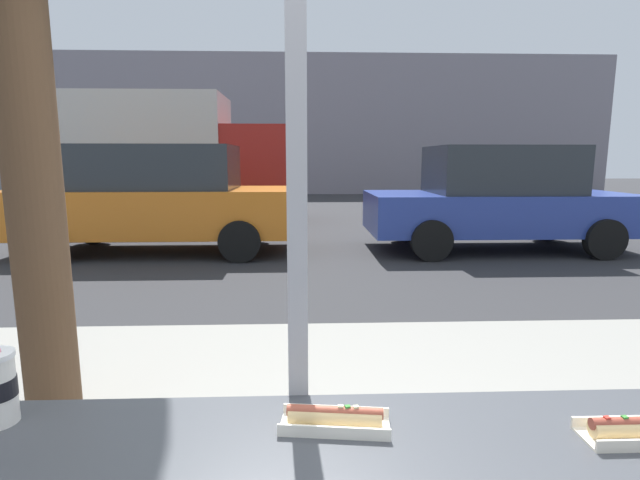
% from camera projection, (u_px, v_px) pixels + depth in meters
% --- Properties ---
extents(ground_plane, '(60.00, 60.00, 0.00)m').
position_uv_depth(ground_plane, '(301.00, 241.00, 9.23)').
color(ground_plane, '#2D2D30').
extents(sidewalk_strip, '(16.00, 2.80, 0.10)m').
position_uv_depth(sidewalk_strip, '(301.00, 409.00, 2.92)').
color(sidewalk_strip, gray).
rests_on(sidewalk_strip, ground).
extents(window_wall, '(3.08, 0.20, 2.90)m').
position_uv_depth(window_wall, '(296.00, 34.00, 1.12)').
color(window_wall, '#2D2D33').
rests_on(window_wall, ground).
extents(building_facade_far, '(28.00, 1.20, 6.12)m').
position_uv_depth(building_facade_far, '(300.00, 126.00, 21.77)').
color(building_facade_far, gray).
rests_on(building_facade_far, ground).
extents(hotdog_tray_near, '(0.25, 0.10, 0.05)m').
position_uv_depth(hotdog_tray_near, '(640.00, 429.00, 1.03)').
color(hotdog_tray_near, beige).
rests_on(hotdog_tray_near, window_counter).
extents(hotdog_tray_far, '(0.26, 0.12, 0.05)m').
position_uv_depth(hotdog_tray_far, '(335.00, 418.00, 1.08)').
color(hotdog_tray_far, silver).
rests_on(hotdog_tray_far, window_counter).
extents(parked_car_orange, '(4.69, 1.92, 1.78)m').
position_uv_depth(parked_car_orange, '(159.00, 199.00, 7.99)').
color(parked_car_orange, orange).
rests_on(parked_car_orange, ground).
extents(parked_car_blue, '(4.39, 1.98, 1.77)m').
position_uv_depth(parked_car_blue, '(498.00, 199.00, 8.22)').
color(parked_car_blue, '#283D93').
rests_on(parked_car_blue, ground).
extents(box_truck, '(6.52, 2.44, 3.09)m').
position_uv_depth(box_truck, '(157.00, 155.00, 11.94)').
color(box_truck, beige).
rests_on(box_truck, ground).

